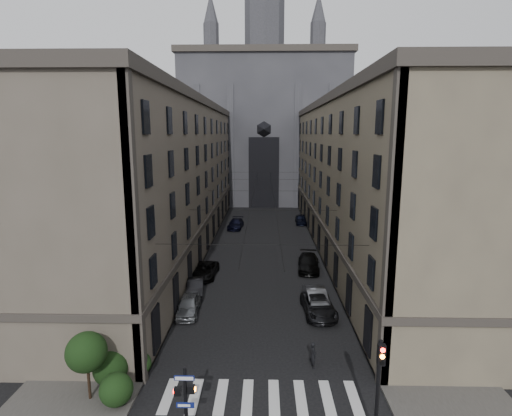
# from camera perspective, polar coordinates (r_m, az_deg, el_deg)

# --- Properties ---
(sidewalk_left) EXTENTS (7.00, 80.00, 0.15)m
(sidewalk_left) POSITION_cam_1_polar(r_m,az_deg,el_deg) (54.28, -10.18, -5.17)
(sidewalk_left) COLOR #383533
(sidewalk_left) RESTS_ON ground
(sidewalk_right) EXTENTS (7.00, 80.00, 0.15)m
(sidewalk_right) POSITION_cam_1_polar(r_m,az_deg,el_deg) (54.21, 12.24, -5.27)
(sidewalk_right) COLOR #383533
(sidewalk_right) RESTS_ON ground
(zebra_crossing) EXTENTS (11.00, 3.20, 0.01)m
(zebra_crossing) POSITION_cam_1_polar(r_m,az_deg,el_deg) (24.94, 0.68, -25.37)
(zebra_crossing) COLOR beige
(zebra_crossing) RESTS_ON ground
(building_left) EXTENTS (13.60, 60.60, 18.85)m
(building_left) POSITION_cam_1_polar(r_m,az_deg,el_deg) (53.23, -13.62, 4.56)
(building_left) COLOR #524A3E
(building_left) RESTS_ON ground
(building_right) EXTENTS (13.60, 60.60, 18.85)m
(building_right) POSITION_cam_1_polar(r_m,az_deg,el_deg) (53.15, 15.75, 4.45)
(building_right) COLOR brown
(building_right) RESTS_ON ground
(gothic_tower) EXTENTS (35.00, 23.00, 58.00)m
(gothic_tower) POSITION_cam_1_polar(r_m,az_deg,el_deg) (90.20, 1.17, 12.56)
(gothic_tower) COLOR #2D2D33
(gothic_tower) RESTS_ON ground
(pedestrian_signal_left) EXTENTS (1.02, 0.38, 4.00)m
(pedestrian_signal_left) POSITION_cam_1_polar(r_m,az_deg,el_deg) (21.07, -10.06, -25.40)
(pedestrian_signal_left) COLOR black
(pedestrian_signal_left) RESTS_ON ground
(traffic_light_right) EXTENTS (0.34, 0.50, 5.20)m
(traffic_light_right) POSITION_cam_1_polar(r_m,az_deg,el_deg) (21.24, 17.16, -22.26)
(traffic_light_right) COLOR black
(traffic_light_right) RESTS_ON ground
(shrub_cluster) EXTENTS (3.90, 4.40, 3.90)m
(shrub_cluster) POSITION_cam_1_polar(r_m,az_deg,el_deg) (25.53, -20.68, -20.36)
(shrub_cluster) COLOR black
(shrub_cluster) RESTS_ON sidewalk_left
(tram_wires) EXTENTS (14.00, 60.00, 0.43)m
(tram_wires) POSITION_cam_1_polar(r_m,az_deg,el_deg) (51.36, 1.05, 2.28)
(tram_wires) COLOR black
(tram_wires) RESTS_ON ground
(car_left_near) EXTENTS (1.99, 4.46, 1.49)m
(car_left_near) POSITION_cam_1_polar(r_m,az_deg,el_deg) (34.24, -9.64, -13.54)
(car_left_near) COLOR slate
(car_left_near) RESTS_ON ground
(car_left_midnear) EXTENTS (2.00, 4.38, 1.39)m
(car_left_midnear) POSITION_cam_1_polar(r_m,az_deg,el_deg) (37.93, -8.68, -11.14)
(car_left_midnear) COLOR black
(car_left_midnear) RESTS_ON ground
(car_left_midfar) EXTENTS (2.55, 5.11, 1.39)m
(car_left_midfar) POSITION_cam_1_polar(r_m,az_deg,el_deg) (42.20, -7.27, -8.82)
(car_left_midfar) COLOR black
(car_left_midfar) RESTS_ON ground
(car_left_far) EXTENTS (2.51, 5.29, 1.49)m
(car_left_far) POSITION_cam_1_polar(r_m,az_deg,el_deg) (62.64, -2.93, -2.27)
(car_left_far) COLOR black
(car_left_far) RESTS_ON ground
(car_right_near) EXTENTS (2.04, 4.89, 1.57)m
(car_right_near) POSITION_cam_1_polar(r_m,az_deg,el_deg) (35.32, 8.61, -12.66)
(car_right_near) COLOR slate
(car_right_near) RESTS_ON ground
(car_right_midnear) EXTENTS (2.73, 5.41, 1.47)m
(car_right_midnear) POSITION_cam_1_polar(r_m,az_deg,el_deg) (34.07, 8.94, -13.67)
(car_right_midnear) COLOR black
(car_right_midnear) RESTS_ON ground
(car_right_midfar) EXTENTS (2.70, 5.67, 1.60)m
(car_right_midfar) POSITION_cam_1_polar(r_m,az_deg,el_deg) (44.20, 7.52, -7.79)
(car_right_midfar) COLOR black
(car_right_midfar) RESTS_ON ground
(car_right_far) EXTENTS (1.85, 4.46, 1.51)m
(car_right_far) POSITION_cam_1_polar(r_m,az_deg,el_deg) (66.18, 6.45, -1.62)
(car_right_far) COLOR black
(car_right_far) RESTS_ON ground
(pedestrian) EXTENTS (0.50, 0.68, 1.73)m
(pedestrian) POSITION_cam_1_polar(r_m,az_deg,el_deg) (27.15, 8.18, -20.04)
(pedestrian) COLOR black
(pedestrian) RESTS_ON ground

